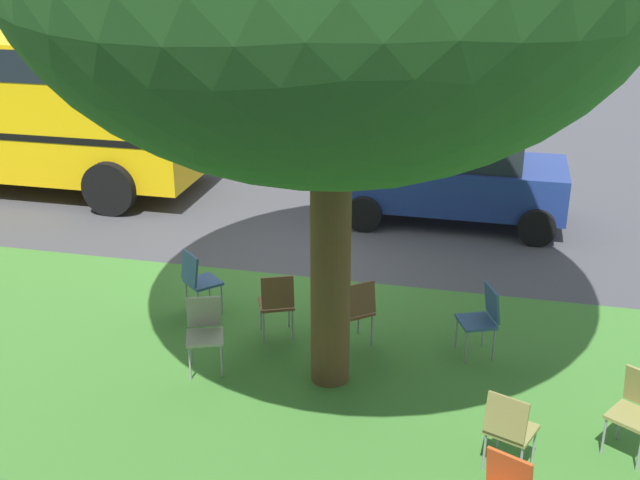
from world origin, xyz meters
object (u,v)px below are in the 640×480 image
Objects in this scene: chair_3 at (198,278)px; chair_5 at (637,407)px; chair_0 at (356,308)px; chair_6 at (482,315)px; chair_2 at (509,426)px; parked_car at (457,174)px; chair_4 at (277,301)px; chair_7 at (205,328)px.

chair_5 is at bearing 160.83° from chair_3.
chair_0 and chair_6 have the same top height.
chair_2 is 0.24× the size of parked_car.
chair_4 is 2.50m from chair_6.
chair_3 is 1.26m from chair_4.
chair_5 is 0.24× the size of parked_car.
chair_3 is 5.27m from parked_car.
chair_3 is (4.02, -2.42, 0.00)m from chair_2.
parked_car is at bearing -70.32° from chair_5.
parked_car is (-0.87, -4.66, 0.32)m from chair_0.
chair_0 is 0.99m from chair_4.
chair_5 is (-3.05, 1.45, 0.00)m from chair_0.
chair_0 and chair_2 have the same top height.
chair_6 is (0.34, -2.19, 0.00)m from chair_2.
parked_car reaches higher than chair_0.
chair_2 is at bearing 161.63° from chair_7.
chair_4 is 1.07m from chair_7.
chair_0 and chair_4 have the same top height.
chair_0 is 4.75m from parked_car.
chair_0 is at bearing -25.35° from chair_5.
chair_2 is at bearing 144.57° from chair_4.
chair_7 is (1.60, 0.90, 0.00)m from chair_0.
chair_5 is at bearing 160.70° from chair_4.
chair_5 is at bearing -153.68° from chair_2.
chair_4 is at bearing -35.43° from chair_2.
chair_2 and chair_3 have the same top height.
chair_3 is 1.00× the size of chair_5.
chair_2 is 6.79m from parked_car.
chair_2 is at bearing 26.32° from chair_5.
chair_6 is (-3.68, 0.23, 0.00)m from chair_3.
chair_3 is 0.24× the size of parked_car.
chair_4 is at bearing 3.98° from chair_6.
chair_4 is 1.00× the size of chair_5.
chair_6 is (-2.49, -0.17, 0.00)m from chair_4.
chair_0 is 2.21m from chair_3.
chair_0 is 1.00× the size of chair_2.
chair_2 is 3.47m from chair_4.
chair_7 is at bearing 54.55° from chair_4.
chair_4 is 0.24× the size of parked_car.
parked_car is at bearing -111.55° from chair_4.
chair_5 is 1.00× the size of chair_7.
chair_6 is at bearing -161.49° from chair_7.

